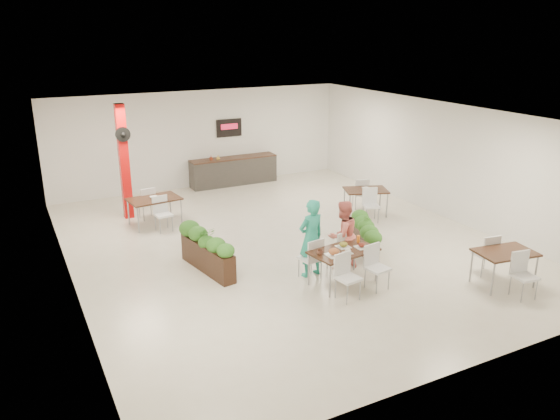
% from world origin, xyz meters
% --- Properties ---
extents(ground, '(12.00, 12.00, 0.00)m').
position_xyz_m(ground, '(0.00, 0.00, 0.00)').
color(ground, beige).
rests_on(ground, ground).
extents(room_shell, '(10.10, 12.10, 3.22)m').
position_xyz_m(room_shell, '(0.00, 0.00, 2.01)').
color(room_shell, white).
rests_on(room_shell, ground).
extents(red_column, '(0.40, 0.41, 3.20)m').
position_xyz_m(red_column, '(-3.00, 3.79, 1.64)').
color(red_column, red).
rests_on(red_column, ground).
extents(service_counter, '(3.00, 0.64, 2.20)m').
position_xyz_m(service_counter, '(1.00, 5.65, 0.49)').
color(service_counter, '#322F2C').
rests_on(service_counter, ground).
extents(main_table, '(1.50, 1.78, 0.92)m').
position_xyz_m(main_table, '(0.04, -2.54, 0.64)').
color(main_table, black).
rests_on(main_table, ground).
extents(diner_man, '(0.68, 0.50, 1.72)m').
position_xyz_m(diner_man, '(-0.35, -1.89, 0.86)').
color(diner_man, teal).
rests_on(diner_man, ground).
extents(diner_woman, '(0.84, 0.70, 1.57)m').
position_xyz_m(diner_woman, '(0.45, -1.89, 0.78)').
color(diner_woman, '#FA7A6F').
rests_on(diner_woman, ground).
extents(planter_left, '(0.67, 1.94, 1.02)m').
position_xyz_m(planter_left, '(-2.25, -0.66, 0.51)').
color(planter_left, black).
rests_on(planter_left, ground).
extents(planter_right, '(0.89, 1.61, 0.88)m').
position_xyz_m(planter_right, '(1.50, -1.33, 0.48)').
color(planter_right, black).
rests_on(planter_right, ground).
extents(side_table_a, '(1.43, 1.66, 0.92)m').
position_xyz_m(side_table_a, '(-2.49, 2.84, 0.64)').
color(side_table_a, black).
rests_on(side_table_a, ground).
extents(side_table_b, '(1.40, 1.66, 0.92)m').
position_xyz_m(side_table_b, '(3.11, 0.92, 0.63)').
color(side_table_b, black).
rests_on(side_table_b, ground).
extents(side_table_c, '(1.29, 1.66, 0.92)m').
position_xyz_m(side_table_c, '(2.97, -4.12, 0.62)').
color(side_table_c, black).
rests_on(side_table_c, ground).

